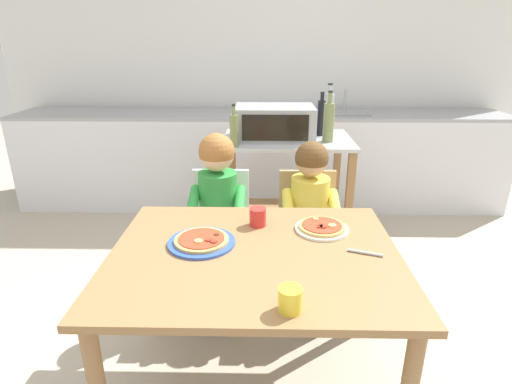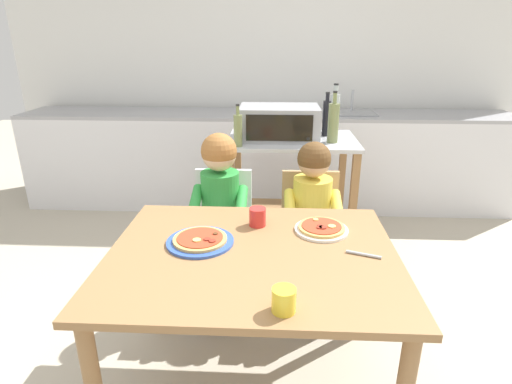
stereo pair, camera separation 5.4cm
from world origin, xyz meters
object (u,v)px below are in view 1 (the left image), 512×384
Objects in this scene: bottle_brown_beer at (321,117)px; pizza_plate_white at (322,228)px; dining_chair_left at (220,227)px; serving_spoon at (365,253)px; dining_chair_right at (307,229)px; bottle_dark_olive_oil at (329,122)px; pizza_plate_blue_rimmed at (202,241)px; toaster_oven at (275,122)px; bottle_slim_sauce at (329,111)px; kitchen_island_cart at (286,179)px; dining_table at (255,274)px; drinking_cup_red at (258,217)px; child_in_yellow_shirt at (310,210)px; drinking_cup_yellow at (290,299)px; bottle_clear_vinegar at (234,130)px; child_in_green_shirt at (217,202)px.

pizza_plate_white is at bearing -96.54° from bottle_brown_beer.
dining_chair_left is 5.79× the size of serving_spoon.
dining_chair_right is (0.53, -0.01, 0.00)m from dining_chair_left.
dining_chair_right is (-0.17, -0.50, -0.56)m from bottle_dark_olive_oil.
dining_chair_left reaches higher than pizza_plate_blue_rimmed.
bottle_slim_sauce is (0.41, 0.26, 0.03)m from toaster_oven.
bottle_slim_sauce reaches higher than toaster_oven.
kitchen_island_cart is 1.39m from dining_table.
serving_spoon is at bearing -89.90° from bottle_brown_beer.
drinking_cup_red is 0.61× the size of serving_spoon.
child_in_yellow_shirt reaches higher than dining_table.
toaster_oven reaches higher than dining_chair_right.
pizza_plate_blue_rimmed is 1.19× the size of pizza_plate_white.
drinking_cup_yellow is at bearing -101.27° from bottle_slim_sauce.
bottle_brown_beer reaches higher than serving_spoon.
child_in_yellow_shirt is 3.54× the size of pizza_plate_blue_rimmed.
pizza_plate_white is (-0.15, -1.26, -0.27)m from bottle_brown_beer.
child_in_yellow_shirt is (0.19, -0.71, -0.36)m from toaster_oven.
dining_chair_right is (0.10, -0.60, -0.12)m from kitchen_island_cart.
bottle_clear_vinegar is at bearing 86.29° from pizza_plate_blue_rimmed.
pizza_plate_blue_rimmed is (-0.34, -1.30, -0.25)m from toaster_oven.
child_in_green_shirt is at bearing -168.20° from dining_chair_right.
toaster_oven is 1.55× the size of bottle_slim_sauce.
bottle_brown_beer is at bearing 17.75° from toaster_oven.
bottle_slim_sauce is 2.07m from drinking_cup_yellow.
pizza_plate_blue_rimmed is at bearing -126.74° from dining_chair_right.
pizza_plate_white is at bearing 124.14° from serving_spoon.
bottle_dark_olive_oil is 0.77m from dining_chair_right.
bottle_clear_vinegar is at bearing -150.57° from bottle_brown_beer.
pizza_plate_blue_rimmed is at bearing -93.71° from bottle_clear_vinegar.
drinking_cup_red is at bearing -59.94° from child_in_green_shirt.
bottle_dark_olive_oil is 0.42× the size of dining_chair_right.
serving_spoon is at bearing -76.09° from toaster_oven.
bottle_dark_olive_oil is 2.45× the size of serving_spoon.
bottle_brown_beer is 1.28× the size of pizza_plate_white.
bottle_dark_olive_oil is 0.36m from bottle_slim_sauce.
bottle_brown_beer is (0.24, 0.10, 0.44)m from kitchen_island_cart.
bottle_brown_beer reaches higher than child_in_yellow_shirt.
toaster_oven reaches higher than pizza_plate_white.
pizza_plate_blue_rimmed is at bearing -89.97° from child_in_green_shirt.
dining_chair_right is (0.46, -0.36, -0.53)m from bottle_clear_vinegar.
kitchen_island_cart is at bearing 6.95° from toaster_oven.
bottle_brown_beer is 3.79× the size of drinking_cup_yellow.
child_in_green_shirt is at bearing -138.78° from bottle_dark_olive_oil.
bottle_dark_olive_oil is 1.41× the size of pizza_plate_white.
bottle_dark_olive_oil reaches higher than drinking_cup_red.
bottle_brown_beer is 0.38× the size of dining_chair_left.
pizza_plate_white is 2.95× the size of drinking_cup_yellow.
pizza_plate_blue_rimmed is 3.49× the size of drinking_cup_yellow.
dining_table is (-0.45, -1.47, -0.39)m from bottle_brown_beer.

